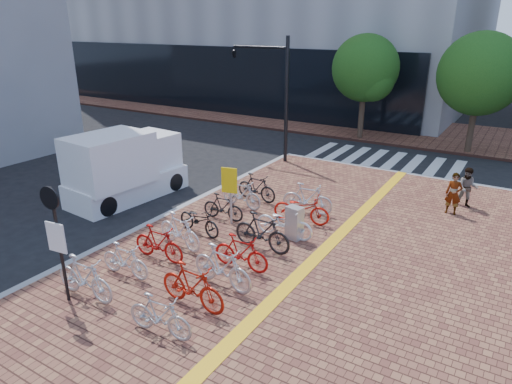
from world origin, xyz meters
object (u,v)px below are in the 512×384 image
Objects in this scene: bike_0 at (84,278)px; bike_3 at (179,231)px; pedestrian_a at (454,194)px; box_truck at (124,167)px; bike_11 at (241,252)px; bike_14 at (301,209)px; bike_13 at (284,222)px; notice_sign at (56,231)px; bike_12 at (262,232)px; bike_15 at (307,198)px; bike_2 at (159,243)px; pedestrian_b at (467,188)px; bike_4 at (199,220)px; utility_box at (294,223)px; bike_5 at (223,207)px; bike_6 at (241,194)px; yellow_sign at (230,186)px; traffic_light_pole at (262,75)px; bike_10 at (222,267)px; bike_8 at (160,316)px; bike_1 at (125,260)px; bike_9 at (192,286)px; bike_7 at (256,187)px.

bike_3 is (0.20, 3.36, -0.01)m from bike_0.
box_truck is at bearing -159.30° from pedestrian_a.
box_truck reaches higher than pedestrian_a.
bike_14 reaches higher than bike_11.
notice_sign is at bearing 149.94° from bike_13.
bike_15 is (-0.06, 3.30, -0.03)m from bike_12.
pedestrian_b reaches higher than bike_2.
box_truck reaches higher than bike_4.
bike_2 is 1.62× the size of utility_box.
bike_12 is (2.31, -1.23, 0.11)m from bike_5.
bike_6 is at bearing -0.37° from bike_2.
bike_15 is at bearing 3.62° from bike_12.
traffic_light_pole reaches higher than yellow_sign.
bike_3 is 10.93m from traffic_light_pole.
traffic_light_pole is at bearing 31.71° from bike_10.
box_truck is (-7.24, 5.88, 0.65)m from bike_8.
bike_0 is 14.00m from traffic_light_pole.
bike_2 is at bearing 139.03° from bike_13.
bike_14 is at bearing -142.35° from pedestrian_b.
bike_5 is at bearing -3.98° from bike_1.
bike_2 is 0.98× the size of bike_4.
bike_13 is at bearing -5.79° from bike_8.
utility_box is 0.22× the size of box_truck.
box_truck reaches higher than bike_9.
bike_9 is at bearing 172.83° from bike_15.
bike_0 is 1.14× the size of bike_8.
bike_8 is at bearing -138.97° from bike_2.
bike_11 is at bearing -39.99° from bike_0.
bike_6 is 0.30× the size of traffic_light_pole.
bike_3 reaches higher than bike_1.
bike_8 is at bearing 175.68° from bike_13.
bike_9 is (2.33, -1.34, 0.05)m from bike_2.
bike_6 is (-0.07, 1.27, 0.06)m from bike_5.
bike_10 is 9.33m from pedestrian_a.
bike_9 is 0.63× the size of notice_sign.
notice_sign reaches higher than bike_5.
bike_4 is at bearing 85.36° from notice_sign.
utility_box reaches higher than bike_11.
bike_3 is 1.02× the size of bike_6.
bike_9 is at bearing -2.66° from bike_8.
bike_4 is 0.96× the size of bike_15.
bike_6 is 1.02× the size of bike_7.
utility_box is (-3.92, -4.80, -0.22)m from pedestrian_a.
bike_14 is at bearing 9.34° from box_truck.
bike_10 is at bearing -149.59° from bike_5.
bike_4 is 1.08× the size of bike_8.
bike_1 is 0.91× the size of bike_2.
bike_3 reaches higher than bike_8.
bike_8 is 0.84× the size of bike_14.
yellow_sign is (0.49, 4.32, 0.91)m from bike_1.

